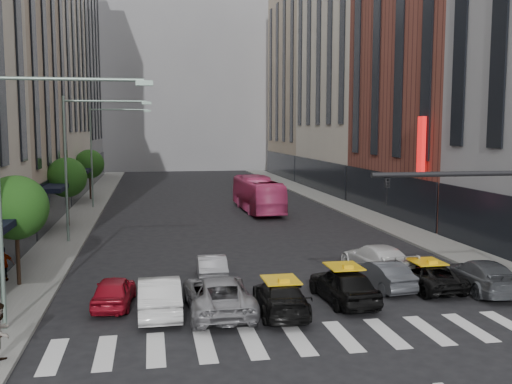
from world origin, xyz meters
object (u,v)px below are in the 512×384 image
car_white_front (159,295)px  bus (258,194)px  streetlamp_mid (81,149)px  pedestrian_far (4,264)px  taxi_left (281,297)px  car_red (114,291)px  streetlamp_near (27,165)px  pedestrian_near (0,332)px  streetlamp_far (102,143)px  taxi_center (343,285)px

car_white_front → bus: size_ratio=0.42×
streetlamp_mid → pedestrian_far: streetlamp_mid is taller
taxi_left → bus: 27.45m
car_red → pedestrian_far: size_ratio=2.31×
taxi_left → car_white_front: bearing=-5.8°
streetlamp_near → pedestrian_near: (-0.36, -3.06, -4.83)m
streetlamp_far → car_white_front: bearing=-81.8°
car_red → pedestrian_near: 6.23m
streetlamp_near → car_red: size_ratio=2.44×
taxi_left → car_red: bearing=-14.0°
streetlamp_far → bus: size_ratio=0.84×
car_red → taxi_left: size_ratio=0.82×
streetlamp_mid → streetlamp_far: size_ratio=1.00×
streetlamp_near → pedestrian_near: size_ratio=4.86×
car_red → taxi_center: (9.30, -1.16, 0.12)m
car_white_front → taxi_left: car_white_front is taller
bus → pedestrian_far: bus is taller
taxi_left → taxi_center: taxi_center is taller
streetlamp_near → car_red: 6.36m
streetlamp_mid → taxi_center: (11.94, -14.78, -5.16)m
streetlamp_mid → taxi_center: bearing=-51.1°
streetlamp_far → taxi_left: streetlamp_far is taller
streetlamp_mid → bus: bearing=40.7°
taxi_center → bus: (1.35, 26.20, 0.74)m
streetlamp_near → streetlamp_far: (0.00, 32.00, 0.00)m
taxi_left → pedestrian_near: (-9.43, -3.37, 0.42)m
car_red → taxi_left: (6.43, -2.07, 0.03)m
streetlamp_near → car_red: bearing=42.0°
taxi_left → pedestrian_far: size_ratio=2.82×
pedestrian_near → pedestrian_far: (-2.20, 9.77, -0.13)m
pedestrian_far → car_white_front: bearing=140.5°
streetlamp_far → pedestrian_near: (-0.36, -35.06, -4.83)m
car_red → pedestrian_near: bearing=66.4°
taxi_center → bus: 26.24m
pedestrian_near → car_white_front: bearing=-35.0°
streetlamp_far → car_red: (2.64, -29.62, -5.28)m
streetlamp_mid → car_white_front: 16.37m
streetlamp_near → pedestrian_far: (-2.56, 6.71, -4.95)m
car_red → bus: (10.65, 25.04, 0.86)m
streetlamp_far → bus: streetlamp_far is taller
car_red → taxi_left: taxi_left is taller
streetlamp_near → bus: bearing=64.1°
pedestrian_far → streetlamp_near: bearing=110.1°
streetlamp_mid → pedestrian_far: (-2.56, -9.29, -4.95)m
streetlamp_far → pedestrian_far: 25.89m
taxi_left → pedestrian_far: (-11.63, 6.40, 0.29)m
taxi_center → car_red: bearing=-11.3°
taxi_left → pedestrian_near: pedestrian_near is taller
streetlamp_far → pedestrian_near: streetlamp_far is taller
streetlamp_far → taxi_center: size_ratio=2.05×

